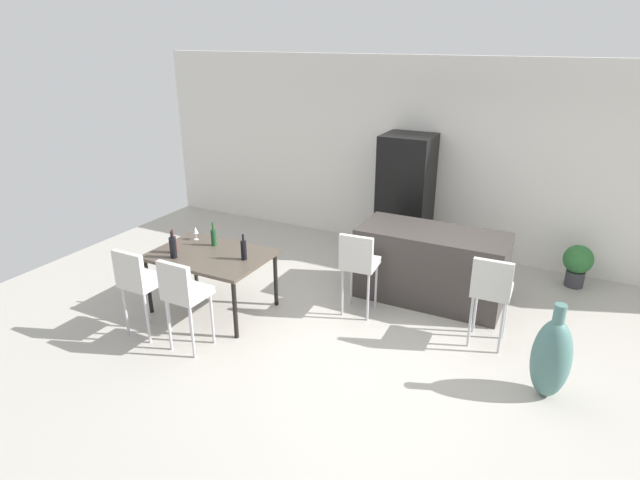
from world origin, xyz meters
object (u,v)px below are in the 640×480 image
Objects in this scene: wine_glass_far at (195,230)px; wine_bottle_right at (173,247)px; wine_bottle_left at (244,250)px; floor_vase at (551,358)px; kitchen_island at (431,266)px; refrigerator at (405,197)px; wine_bottle_corner at (173,244)px; bar_chair_left at (359,261)px; dining_chair_far at (183,291)px; potted_plant at (578,263)px; bar_chair_middle at (492,288)px; dining_table at (211,258)px; dining_chair_near at (138,279)px; wine_bottle_middle at (214,237)px.

wine_bottle_right is at bearing -76.00° from wine_glass_far.
floor_vase is (3.35, 0.04, -0.45)m from wine_bottle_left.
kitchen_island is 10.39× the size of wine_glass_far.
refrigerator reaches higher than kitchen_island.
kitchen_island is 2.07m from floor_vase.
wine_bottle_right is (0.10, -0.12, 0.02)m from wine_bottle_corner.
dining_chair_far is at bearing -130.76° from bar_chair_left.
kitchen_island is 3.10× the size of potted_plant.
dining_table is (-3.14, -0.68, -0.02)m from bar_chair_middle.
wine_glass_far is at bearing 96.59° from dining_chair_near.
kitchen_island is 3.00m from wine_glass_far.
wine_bottle_left is 0.17× the size of refrigerator.
wine_bottle_left is (0.86, 0.21, 0.01)m from wine_bottle_corner.
wine_glass_far is at bearing -169.14° from bar_chair_left.
wine_bottle_left is at bearing -141.85° from kitchen_island.
wine_bottle_corner reaches higher than potted_plant.
dining_chair_near is 0.62m from dining_chair_far.
kitchen_island is at bearing -143.13° from potted_plant.
wine_bottle_left is at bearing 23.41° from wine_bottle_right.
wine_glass_far reaches higher than dining_table.
dining_chair_far is 3.49× the size of wine_bottle_middle.
refrigerator reaches higher than wine_bottle_left.
refrigerator reaches higher than wine_bottle_middle.
bar_chair_middle is 1.00× the size of dining_chair_far.
refrigerator is at bearing 62.96° from dining_chair_near.
floor_vase is (2.30, -2.64, -0.51)m from refrigerator.
bar_chair_middle is at bearing -42.65° from kitchen_island.
wine_bottle_right is 0.56× the size of potted_plant.
bar_chair_middle is 3.77m from dining_chair_near.
wine_bottle_left is at bearing -15.19° from wine_glass_far.
kitchen_island is at bearing 41.73° from dining_chair_near.
bar_chair_middle reaches higher than kitchen_island.
wine_glass_far is (-0.04, 0.46, 0.02)m from wine_bottle_corner.
wine_bottle_corner is at bearing -125.25° from wine_bottle_middle.
floor_vase is 1.65× the size of potted_plant.
bar_chair_middle is at bearing 13.58° from wine_bottle_corner.
bar_chair_middle is at bearing -111.48° from potted_plant.
refrigerator reaches higher than potted_plant.
dining_chair_near is at bearing -100.36° from wine_bottle_middle.
wine_bottle_corner is at bearing -156.32° from dining_table.
potted_plant is at bearing 31.48° from wine_bottle_middle.
wine_bottle_right is at bearing -153.22° from bar_chair_left.
potted_plant is (3.93, 2.71, -0.34)m from dining_table.
dining_chair_far is (-2.83, -1.53, 0.00)m from bar_chair_middle.
bar_chair_middle is at bearing 15.80° from wine_bottle_right.
dining_chair_near is at bearing -117.04° from refrigerator.
dining_chair_near reaches higher than wine_bottle_middle.
refrigerator is 3.16× the size of potted_plant.
bar_chair_middle is 1.09× the size of floor_vase.
wine_bottle_right is (-2.58, -1.76, 0.41)m from kitchen_island.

